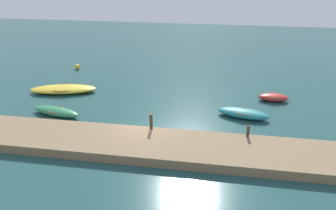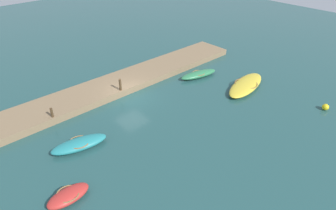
{
  "view_description": "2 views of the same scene",
  "coord_description": "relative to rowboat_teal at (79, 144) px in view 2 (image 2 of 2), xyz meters",
  "views": [
    {
      "loc": [
        4.57,
        -18.82,
        10.54
      ],
      "look_at": [
        1.22,
        1.63,
        1.31
      ],
      "focal_mm": 34.45,
      "sensor_mm": 36.0,
      "label": 1
    },
    {
      "loc": [
        12.78,
        18.8,
        13.08
      ],
      "look_at": [
        -0.4,
        4.42,
        1.02
      ],
      "focal_mm": 31.92,
      "sensor_mm": 36.0,
      "label": 2
    }
  ],
  "objects": [
    {
      "name": "dock_platform",
      "position": [
        -6.6,
        -5.52,
        -0.03
      ],
      "size": [
        27.79,
        3.69,
        0.59
      ],
      "primitive_type": "cube",
      "color": "#846B4C",
      "rests_on": "ground_plane"
    },
    {
      "name": "rowboat_teal",
      "position": [
        0.0,
        0.0,
        0.0
      ],
      "size": [
        3.95,
        2.12,
        0.64
      ],
      "rotation": [
        0.0,
        0.0,
        -0.22
      ],
      "color": "teal",
      "rests_on": "ground_plane"
    },
    {
      "name": "rowboat_green",
      "position": [
        -13.85,
        -1.87,
        -0.03
      ],
      "size": [
        4.11,
        1.98,
        0.58
      ],
      "rotation": [
        0.0,
        0.0,
        -0.22
      ],
      "color": "#2D7A4C",
      "rests_on": "ground_plane"
    },
    {
      "name": "ground_plane",
      "position": [
        -6.6,
        -3.24,
        -0.32
      ],
      "size": [
        84.0,
        84.0,
        0.0
      ],
      "primitive_type": "plane",
      "color": "#234C4C"
    },
    {
      "name": "mooring_post_mid_west",
      "position": [
        0.03,
        -3.93,
        0.63
      ],
      "size": [
        0.19,
        0.19,
        0.74
      ],
      "primitive_type": "cylinder",
      "color": "#47331E",
      "rests_on": "dock_platform"
    },
    {
      "name": "motorboat_yellow",
      "position": [
        -15.41,
        2.55,
        -0.03
      ],
      "size": [
        6.0,
        3.18,
        0.58
      ],
      "rotation": [
        0.0,
        0.0,
        0.22
      ],
      "color": "gold",
      "rests_on": "ground_plane"
    },
    {
      "name": "marker_buoy",
      "position": [
        -17.0,
        9.12,
        -0.06
      ],
      "size": [
        0.53,
        0.53,
        0.53
      ],
      "primitive_type": "sphere",
      "color": "yellow",
      "rests_on": "ground_plane"
    },
    {
      "name": "dinghy_red",
      "position": [
        2.6,
        3.59,
        -0.02
      ],
      "size": [
        2.44,
        1.29,
        0.59
      ],
      "rotation": [
        0.0,
        0.0,
        0.02
      ],
      "color": "#B72D28",
      "rests_on": "ground_plane"
    },
    {
      "name": "mooring_post_west",
      "position": [
        -6.12,
        -3.93,
        0.78
      ],
      "size": [
        0.21,
        0.21,
        1.04
      ],
      "primitive_type": "cylinder",
      "color": "#47331E",
      "rests_on": "dock_platform"
    }
  ]
}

